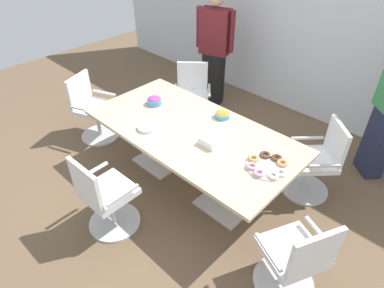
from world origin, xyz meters
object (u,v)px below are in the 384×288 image
object	(u,v)px
office_chair_1	(192,99)
snack_bowl_chips_orange	(222,114)
plate_stack	(147,127)
person_standing_0	(214,48)
donut_platter	(267,165)
napkin_pile	(211,141)
office_chair_0	(316,163)
office_chair_2	(93,111)
office_chair_3	(105,198)
snack_bowl_candy_mix	(154,101)
conference_table	(192,139)
office_chair_4	(295,261)

from	to	relation	value
office_chair_1	snack_bowl_chips_orange	size ratio (longest dim) A/B	5.25
office_chair_1	snack_bowl_chips_orange	bearing A→B (deg)	109.68
plate_stack	person_standing_0	bearing A→B (deg)	110.68
snack_bowl_chips_orange	donut_platter	size ratio (longest dim) A/B	0.43
donut_platter	napkin_pile	xyz separation A→B (m)	(-0.62, -0.09, 0.02)
office_chair_0	donut_platter	size ratio (longest dim) A/B	2.25
office_chair_0	person_standing_0	bearing A→B (deg)	23.96
office_chair_2	donut_platter	world-z (taller)	office_chair_2
plate_stack	napkin_pile	xyz separation A→B (m)	(0.69, 0.27, 0.02)
office_chair_2	office_chair_3	xyz separation A→B (m)	(1.52, -0.84, 0.00)
office_chair_1	office_chair_3	size ratio (longest dim) A/B	1.00
snack_bowl_candy_mix	office_chair_0	bearing A→B (deg)	22.59
snack_bowl_candy_mix	snack_bowl_chips_orange	world-z (taller)	snack_bowl_candy_mix
office_chair_0	person_standing_0	distance (m)	2.41
conference_table	snack_bowl_candy_mix	world-z (taller)	snack_bowl_candy_mix
snack_bowl_candy_mix	office_chair_1	bearing A→B (deg)	102.19
snack_bowl_candy_mix	office_chair_3	bearing A→B (deg)	-63.80
conference_table	snack_bowl_candy_mix	xyz separation A→B (m)	(-0.71, 0.08, 0.17)
office_chair_0	person_standing_0	size ratio (longest dim) A/B	0.51
office_chair_1	snack_bowl_candy_mix	xyz separation A→B (m)	(0.19, -0.86, 0.39)
office_chair_4	person_standing_0	bearing A→B (deg)	77.39
office_chair_0	office_chair_1	xyz separation A→B (m)	(-2.01, 0.10, 0.00)
office_chair_4	office_chair_2	bearing A→B (deg)	112.20
office_chair_0	office_chair_3	xyz separation A→B (m)	(-1.24, -1.94, 0.00)
snack_bowl_chips_orange	office_chair_2	bearing A→B (deg)	-158.63
office_chair_0	snack_bowl_candy_mix	distance (m)	2.01
conference_table	office_chair_4	xyz separation A→B (m)	(1.57, -0.43, -0.22)
office_chair_1	person_standing_0	distance (m)	0.90
donut_platter	conference_table	bearing A→B (deg)	-177.84
office_chair_3	person_standing_0	xyz separation A→B (m)	(-0.97, 2.74, 0.52)
office_chair_2	person_standing_0	bearing A→B (deg)	142.22
snack_bowl_candy_mix	napkin_pile	distance (m)	1.05
snack_bowl_chips_orange	office_chair_0	bearing A→B (deg)	22.18
donut_platter	plate_stack	bearing A→B (deg)	-164.30
snack_bowl_chips_orange	napkin_pile	size ratio (longest dim) A/B	0.91
napkin_pile	donut_platter	bearing A→B (deg)	8.61
office_chair_1	office_chair_3	distance (m)	2.18
office_chair_3	donut_platter	xyz separation A→B (m)	(1.08, 1.14, 0.36)
office_chair_0	plate_stack	xyz separation A→B (m)	(-1.47, -1.17, 0.36)
conference_table	snack_bowl_chips_orange	distance (m)	0.45
office_chair_4	person_standing_0	distance (m)	3.42
office_chair_2	plate_stack	xyz separation A→B (m)	(1.30, -0.07, 0.36)
conference_table	office_chair_2	distance (m)	1.69
office_chair_0	plate_stack	bearing A→B (deg)	82.39
plate_stack	napkin_pile	size ratio (longest dim) A/B	1.12
plate_stack	office_chair_2	bearing A→B (deg)	177.02
office_chair_4	plate_stack	world-z (taller)	office_chair_4
person_standing_0	snack_bowl_candy_mix	xyz separation A→B (m)	(0.39, -1.56, -0.13)
office_chair_2	office_chair_4	xyz separation A→B (m)	(3.23, -0.16, 0.00)
person_standing_0	snack_bowl_chips_orange	bearing A→B (deg)	116.64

